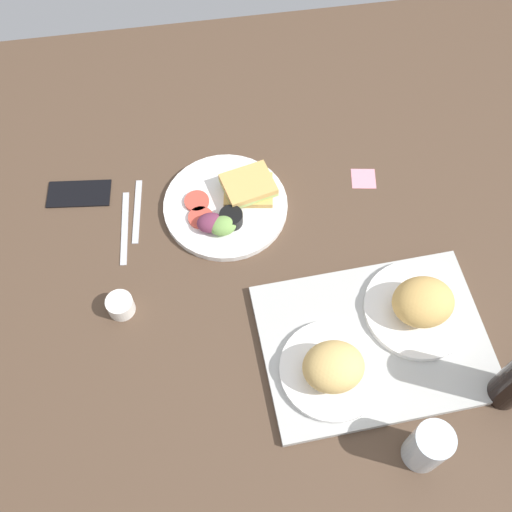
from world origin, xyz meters
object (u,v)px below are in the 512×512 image
(plate_with_salad, at_px, (229,205))
(fork, at_px, (137,211))
(serving_tray, at_px, (374,342))
(drinking_glass, at_px, (428,447))
(sticky_note, at_px, (364,179))
(espresso_cup, at_px, (120,305))
(bread_plate_far, at_px, (333,368))
(cell_phone, at_px, (79,193))
(bread_plate_near, at_px, (421,305))
(knife, at_px, (125,227))

(plate_with_salad, distance_m, fork, 0.21)
(serving_tray, bearing_deg, drinking_glass, 98.09)
(plate_with_salad, xyz_separation_m, fork, (0.21, -0.02, -0.01))
(fork, height_order, sticky_note, fork)
(espresso_cup, distance_m, fork, 0.24)
(serving_tray, distance_m, sticky_note, 0.41)
(serving_tray, bearing_deg, espresso_cup, -16.81)
(bread_plate_far, relative_size, espresso_cup, 3.64)
(cell_phone, bearing_deg, bread_plate_near, 155.13)
(plate_with_salad, bearing_deg, serving_tray, 124.18)
(knife, bearing_deg, cell_phone, -132.70)
(serving_tray, relative_size, bread_plate_near, 2.05)
(plate_with_salad, distance_m, drinking_glass, 0.65)
(bread_plate_far, relative_size, cell_phone, 1.42)
(drinking_glass, bearing_deg, sticky_note, -93.92)
(serving_tray, xyz_separation_m, bread_plate_near, (-0.10, -0.05, 0.05))
(serving_tray, height_order, cell_phone, serving_tray)
(drinking_glass, relative_size, espresso_cup, 2.19)
(bread_plate_near, distance_m, fork, 0.65)
(espresso_cup, bearing_deg, bread_plate_far, 152.55)
(cell_phone, bearing_deg, knife, 138.89)
(plate_with_salad, height_order, sticky_note, plate_with_salad)
(plate_with_salad, height_order, fork, plate_with_salad)
(fork, xyz_separation_m, sticky_note, (-0.53, -0.01, -0.00))
(bread_plate_near, xyz_separation_m, plate_with_salad, (0.35, -0.32, -0.04))
(cell_phone, distance_m, sticky_note, 0.66)
(espresso_cup, xyz_separation_m, fork, (-0.04, -0.24, -0.02))
(serving_tray, bearing_deg, fork, -40.58)
(knife, bearing_deg, bread_plate_near, 67.11)
(bread_plate_far, bearing_deg, sticky_note, -111.15)
(cell_phone, bearing_deg, plate_with_salad, 170.85)
(bread_plate_far, height_order, knife, bread_plate_far)
(bread_plate_far, height_order, plate_with_salad, bread_plate_far)
(bread_plate_far, bearing_deg, serving_tray, -151.48)
(cell_phone, height_order, sticky_note, cell_phone)
(sticky_note, bearing_deg, bread_plate_near, 93.89)
(bread_plate_far, distance_m, drinking_glass, 0.22)
(plate_with_salad, relative_size, cell_phone, 1.95)
(bread_plate_near, relative_size, bread_plate_far, 1.07)
(cell_phone, bearing_deg, espresso_cup, 111.63)
(sticky_note, bearing_deg, fork, 1.34)
(drinking_glass, bearing_deg, espresso_cup, -35.25)
(espresso_cup, height_order, fork, espresso_cup)
(espresso_cup, xyz_separation_m, sticky_note, (-0.57, -0.25, -0.02))
(plate_with_salad, xyz_separation_m, knife, (0.24, 0.02, -0.01))
(plate_with_salad, distance_m, espresso_cup, 0.33)
(cell_phone, bearing_deg, sticky_note, -178.66)
(bread_plate_far, distance_m, sticky_note, 0.49)
(knife, xyz_separation_m, sticky_note, (-0.56, -0.05, -0.00))
(bread_plate_far, bearing_deg, bread_plate_near, -153.16)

